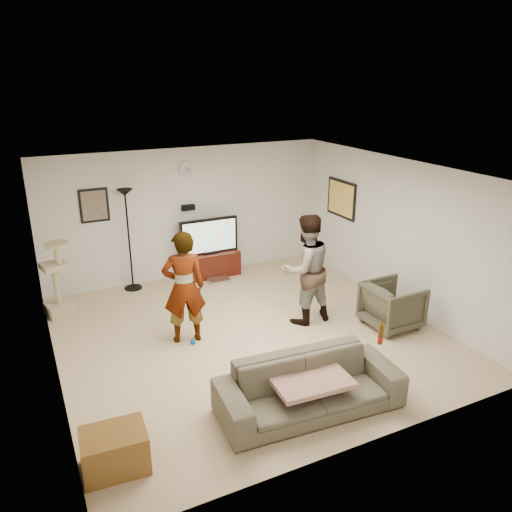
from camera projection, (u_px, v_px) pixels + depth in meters
name	position (u px, v px, depth m)	size (l,w,h in m)	color
floor	(249.00, 335.00, 7.76)	(5.50, 5.50, 0.02)	tan
ceiling	(248.00, 171.00, 6.90)	(5.50, 5.50, 0.02)	silver
wall_back	(187.00, 213.00, 9.65)	(5.50, 0.04, 2.50)	silver
wall_front	(366.00, 344.00, 5.00)	(5.50, 0.04, 2.50)	silver
wall_left	(46.00, 292.00, 6.20)	(0.04, 5.50, 2.50)	silver
wall_right	(397.00, 233.00, 8.46)	(0.04, 5.50, 2.50)	silver
wall_clock	(186.00, 169.00, 9.34)	(0.26, 0.26, 0.04)	silver
wall_speaker	(188.00, 208.00, 9.56)	(0.25, 0.10, 0.10)	black
picture_back	(94.00, 205.00, 8.82)	(0.42, 0.03, 0.52)	brown
picture_right	(341.00, 199.00, 9.72)	(0.03, 0.78, 0.62)	gold
tv_stand	(210.00, 264.00, 9.92)	(1.15, 0.45, 0.48)	#330F07
console_box	(219.00, 280.00, 9.67)	(0.40, 0.30, 0.07)	#BDBDBD
tv	(209.00, 236.00, 9.73)	(1.16, 0.08, 0.69)	black
tv_screen	(210.00, 237.00, 9.69)	(1.06, 0.01, 0.60)	#2DCE87
floor_lamp	(129.00, 241.00, 9.09)	(0.32, 0.32, 1.88)	black
cat_tree	(56.00, 279.00, 8.18)	(0.41, 0.41, 1.27)	tan
person_left	(184.00, 287.00, 7.31)	(0.62, 0.41, 1.71)	#A5A5A5
person_right	(306.00, 269.00, 7.89)	(0.86, 0.67, 1.77)	navy
sofa	(310.00, 386.00, 5.92)	(2.18, 0.85, 0.64)	#4D4838
throw_blanket	(309.00, 378.00, 5.88)	(0.90, 0.70, 0.06)	tan
beer_bottle	(381.00, 335.00, 6.18)	(0.06, 0.06, 0.25)	#502D07
armchair	(392.00, 305.00, 7.88)	(0.77, 0.79, 0.72)	#3C392B
side_table	(115.00, 451.00, 5.06)	(0.64, 0.48, 0.43)	brown
toy_ball	(193.00, 342.00, 7.46)	(0.08, 0.08, 0.08)	#00508A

